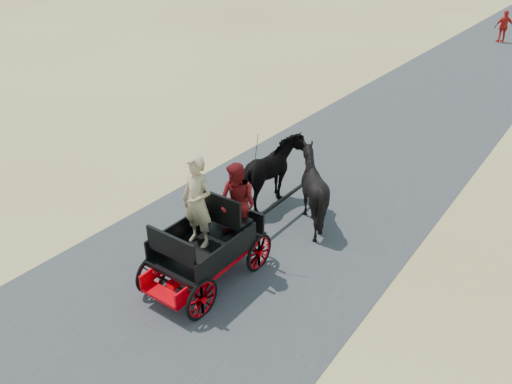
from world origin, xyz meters
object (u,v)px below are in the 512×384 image
Objects in this scene: carriage at (207,263)px; pedestrian at (504,26)px; horse_right at (312,188)px; horse_left at (272,175)px.

carriage is 1.39× the size of pedestrian.
carriage is 1.41× the size of horse_right.
pedestrian is (-0.97, 22.65, 0.01)m from horse_right.
carriage is 1.20× the size of horse_left.
horse_right is at bearing 79.61° from carriage.
horse_right is (1.10, 0.00, 0.00)m from horse_left.
horse_left is (-0.55, 3.00, 0.49)m from carriage.
carriage is 3.09m from horse_right.
carriage is at bearing 52.77° from pedestrian.
pedestrian is at bearing 90.94° from carriage.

